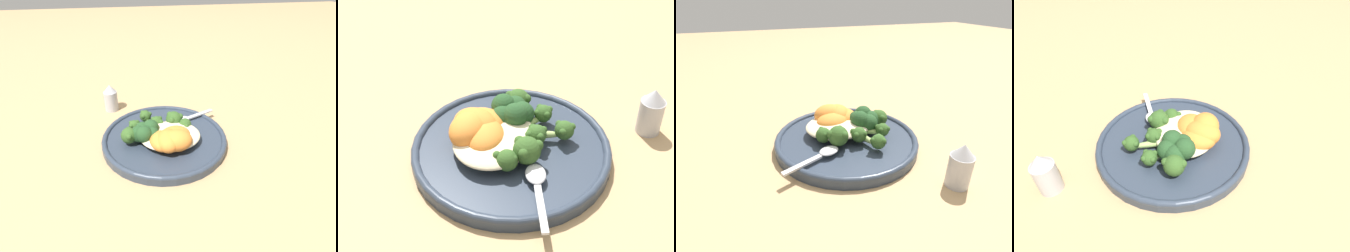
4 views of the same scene
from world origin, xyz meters
TOP-DOWN VIEW (x-y plane):
  - ground_plane at (0.00, 0.00)m, footprint 4.00×4.00m
  - plate at (-0.01, 0.01)m, footprint 0.28×0.28m
  - quinoa_mound at (-0.02, 0.03)m, footprint 0.13×0.11m
  - broccoli_stalk_0 at (-0.05, 0.01)m, footprint 0.09×0.06m
  - broccoli_stalk_1 at (-0.04, -0.02)m, footprint 0.07×0.08m
  - broccoli_stalk_2 at (-0.00, -0.01)m, footprint 0.03×0.08m
  - broccoli_stalk_3 at (0.02, -0.04)m, footprint 0.05×0.11m
  - broccoli_stalk_4 at (0.04, -0.00)m, footprint 0.09×0.08m
  - broccoli_stalk_5 at (0.05, 0.03)m, footprint 0.12×0.04m
  - sweet_potato_chunk_0 at (-0.03, 0.04)m, footprint 0.08×0.07m
  - sweet_potato_chunk_1 at (-0.03, 0.07)m, footprint 0.07×0.05m
  - sweet_potato_chunk_2 at (0.00, 0.06)m, footprint 0.06×0.07m
  - sweet_potato_chunk_3 at (-0.01, 0.06)m, footprint 0.06×0.07m
  - kale_tuft at (0.03, 0.02)m, footprint 0.06×0.07m
  - spoon at (-0.08, -0.05)m, footprint 0.11×0.06m
  - salt_shaker at (0.11, -0.17)m, footprint 0.04×0.04m

SIDE VIEW (x-z plane):
  - ground_plane at x=0.00m, z-range 0.00..0.00m
  - plate at x=-0.01m, z-range 0.00..0.02m
  - spoon at x=-0.08m, z-range 0.02..0.03m
  - broccoli_stalk_4 at x=0.04m, z-range 0.02..0.05m
  - broccoli_stalk_3 at x=0.02m, z-range 0.02..0.05m
  - quinoa_mound at x=-0.02m, z-range 0.02..0.05m
  - broccoli_stalk_0 at x=-0.05m, z-range 0.02..0.05m
  - broccoli_stalk_2 at x=0.00m, z-range 0.02..0.05m
  - broccoli_stalk_5 at x=0.05m, z-range 0.02..0.05m
  - salt_shaker at x=0.11m, z-range 0.00..0.07m
  - sweet_potato_chunk_2 at x=0.00m, z-range 0.02..0.06m
  - broccoli_stalk_1 at x=-0.04m, z-range 0.02..0.06m
  - sweet_potato_chunk_0 at x=-0.03m, z-range 0.02..0.06m
  - sweet_potato_chunk_3 at x=-0.01m, z-range 0.02..0.06m
  - kale_tuft at x=0.03m, z-range 0.02..0.07m
  - sweet_potato_chunk_1 at x=-0.03m, z-range 0.02..0.07m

